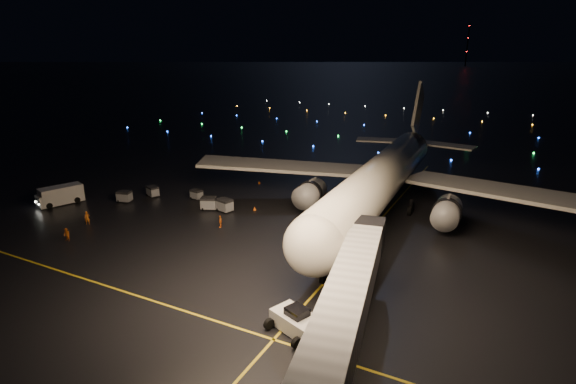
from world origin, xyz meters
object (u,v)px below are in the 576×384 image
Objects in this scene: belt_loader at (312,240)px; crew_b at (67,235)px; crew_a at (87,218)px; baggage_cart_4 at (124,197)px; baggage_cart_0 at (225,205)px; baggage_cart_1 at (209,203)px; service_truck at (61,195)px; pushback_tug at (297,319)px; airliner at (388,151)px; crew_c at (220,221)px; baggage_cart_2 at (197,194)px; baggage_cart_3 at (153,191)px.

belt_loader is 3.66× the size of crew_b.
baggage_cart_4 is at bearing 59.12° from crew_a.
baggage_cart_0 is at bearing 57.42° from crew_b.
baggage_cart_1 is (-2.56, -0.39, 0.00)m from baggage_cart_0.
service_truck is 4.15× the size of crew_a.
baggage_cart_4 is at bearing 176.27° from pushback_tug.
baggage_cart_0 is (24.22, 8.53, -0.46)m from service_truck.
airliner reaches higher than baggage_cart_4.
service_truck is (-44.30, -21.46, -7.11)m from airliner.
pushback_tug is 48.34m from service_truck.
crew_b is 1.00× the size of crew_c.
service_truck is at bearing -145.64° from baggage_cart_0.
belt_loader reaches higher than baggage_cart_4.
belt_loader is 3.45× the size of baggage_cart_2.
baggage_cart_1 is at bearing -152.70° from crew_c.
pushback_tug is 2.03× the size of baggage_cart_0.
crew_b is at bearing -111.77° from crew_a.
crew_a is 9.65m from baggage_cart_4.
baggage_cart_4 is at bearing 109.63° from crew_b.
baggage_cart_0 is 1.24× the size of baggage_cart_2.
crew_c is at bearing -164.48° from belt_loader.
baggage_cart_2 is at bearing 78.79° from crew_b.
baggage_cart_0 is (13.52, 12.75, 0.03)m from crew_a.
airliner is at bearing 43.84° from crew_b.
belt_loader is 3.36× the size of crew_a.
airliner is 13.32× the size of pushback_tug.
crew_b reaches higher than baggage_cart_2.
service_truck is 27.50m from crew_c.
crew_c is 6.25m from baggage_cart_0.
crew_b reaches higher than baggage_cart_3.
airliner reaches higher than baggage_cart_1.
crew_b is at bearing -58.73° from baggage_cart_3.
pushback_tug is at bearing -29.79° from baggage_cart_2.
airliner is at bearing 114.99° from pushback_tug.
service_truck reaches higher than crew_a.
baggage_cart_4 is (-5.33, 14.29, 0.02)m from crew_b.
airliner is 9.75× the size of belt_loader.
airliner is at bearing 102.79° from belt_loader.
baggage_cart_0 is at bearing -10.78° from baggage_cart_2.
crew_a is 13.39m from baggage_cart_3.
belt_loader reaches higher than baggage_cart_3.
baggage_cart_4 is (-1.90, -4.13, 0.03)m from baggage_cart_3.
baggage_cart_0 is (-20.08, -12.92, -7.56)m from airliner.
crew_b is 19.37m from baggage_cart_1.
pushback_tug is 42.94m from baggage_cart_3.
service_truck is 4.52× the size of crew_c.
baggage_cart_3 is at bearing 46.04° from crew_a.
baggage_cart_3 is at bearing 170.19° from pushback_tug.
pushback_tug is 2.68× the size of crew_c.
airliner is 26.94× the size of baggage_cart_1.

